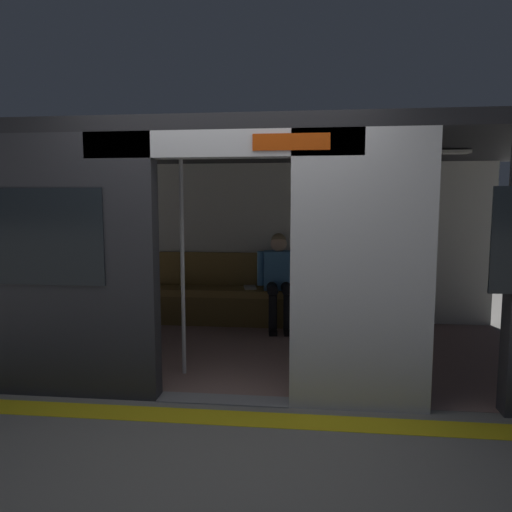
# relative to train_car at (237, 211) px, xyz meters

# --- Properties ---
(ground_plane) EXTENTS (60.00, 60.00, 0.00)m
(ground_plane) POSITION_rel_train_car_xyz_m (-0.07, 1.28, -1.50)
(ground_plane) COLOR gray
(platform_edge_strip) EXTENTS (8.00, 0.24, 0.01)m
(platform_edge_strip) POSITION_rel_train_car_xyz_m (-0.07, 1.58, -1.49)
(platform_edge_strip) COLOR yellow
(platform_edge_strip) RESTS_ON ground_plane
(train_car) EXTENTS (6.40, 2.87, 2.23)m
(train_car) POSITION_rel_train_car_xyz_m (0.00, 0.00, 0.00)
(train_car) COLOR silver
(train_car) RESTS_ON ground_plane
(bench_seat) EXTENTS (3.09, 0.44, 0.47)m
(bench_seat) POSITION_rel_train_car_xyz_m (-0.07, -1.08, -1.14)
(bench_seat) COLOR olive
(bench_seat) RESTS_ON ground_plane
(person_seated) EXTENTS (0.55, 0.70, 1.20)m
(person_seated) POSITION_rel_train_car_xyz_m (-0.38, -1.03, -0.81)
(person_seated) COLOR #4C8CC6
(person_seated) RESTS_ON ground_plane
(handbag) EXTENTS (0.26, 0.15, 0.17)m
(handbag) POSITION_rel_train_car_xyz_m (-0.83, -1.17, -0.94)
(handbag) COLOR brown
(handbag) RESTS_ON bench_seat
(book) EXTENTS (0.19, 0.25, 0.03)m
(book) POSITION_rel_train_car_xyz_m (0.01, -1.14, -1.01)
(book) COLOR silver
(book) RESTS_ON bench_seat
(grab_pole_door) EXTENTS (0.04, 0.04, 2.09)m
(grab_pole_door) POSITION_rel_train_car_xyz_m (0.39, 0.73, -0.45)
(grab_pole_door) COLOR silver
(grab_pole_door) RESTS_ON ground_plane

